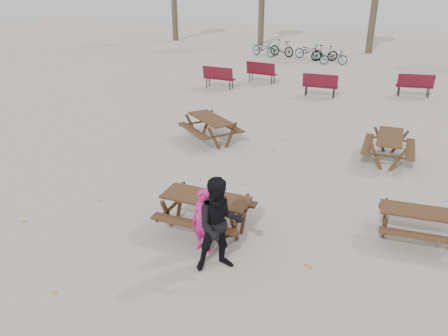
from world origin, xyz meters
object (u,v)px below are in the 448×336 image
at_px(main_picnic_table, 206,205).
at_px(food_tray, 216,201).
at_px(adult, 220,225).
at_px(picnic_table_far, 388,148).
at_px(picnic_table_north, 211,129).
at_px(child, 203,221).
at_px(soda_bottle, 204,198).
at_px(picnic_table_east, 418,225).

bearing_deg(main_picnic_table, food_tray, -22.02).
relative_size(adult, picnic_table_far, 1.04).
bearing_deg(picnic_table_north, picnic_table_far, 41.95).
height_order(food_tray, child, child).
xyz_separation_m(child, picnic_table_north, (-2.34, 5.63, -0.26)).
distance_m(main_picnic_table, adult, 1.38).
xyz_separation_m(soda_bottle, picnic_table_east, (4.06, 1.45, -0.52)).
distance_m(food_tray, picnic_table_far, 6.27).
bearing_deg(food_tray, picnic_table_far, 61.05).
bearing_deg(soda_bottle, child, -66.74).
bearing_deg(child, soda_bottle, 119.93).
bearing_deg(main_picnic_table, picnic_table_east, 16.99).
height_order(adult, picnic_table_north, adult).
bearing_deg(soda_bottle, main_picnic_table, 105.88).
relative_size(child, adult, 0.73).
relative_size(soda_bottle, adult, 0.09).
height_order(main_picnic_table, soda_bottle, soda_bottle).
height_order(main_picnic_table, child, child).
bearing_deg(child, food_tray, 96.68).
xyz_separation_m(soda_bottle, adult, (0.72, -0.90, 0.05)).
distance_m(main_picnic_table, picnic_table_far, 6.30).
bearing_deg(soda_bottle, picnic_table_east, 19.68).
height_order(main_picnic_table, picnic_table_far, main_picnic_table).
bearing_deg(picnic_table_east, food_tray, -164.61).
relative_size(food_tray, picnic_table_east, 0.12).
relative_size(food_tray, picnic_table_far, 0.10).
height_order(child, picnic_table_north, child).
relative_size(food_tray, adult, 0.10).
bearing_deg(child, picnic_table_north, 119.24).
distance_m(soda_bottle, child, 0.61).
bearing_deg(child, adult, -30.78).
bearing_deg(adult, child, 108.01).
bearing_deg(child, picnic_table_far, 70.21).
xyz_separation_m(food_tray, soda_bottle, (-0.23, -0.08, 0.05)).
xyz_separation_m(adult, picnic_table_north, (-2.83, 6.01, -0.51)).
xyz_separation_m(picnic_table_east, picnic_table_far, (-0.80, 4.10, 0.04)).
relative_size(food_tray, soda_bottle, 1.06).
bearing_deg(food_tray, soda_bottle, -160.40).
height_order(adult, picnic_table_east, adult).
bearing_deg(picnic_table_east, soda_bottle, -164.61).
distance_m(child, picnic_table_far, 6.80).
distance_m(soda_bottle, picnic_table_far, 6.45).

